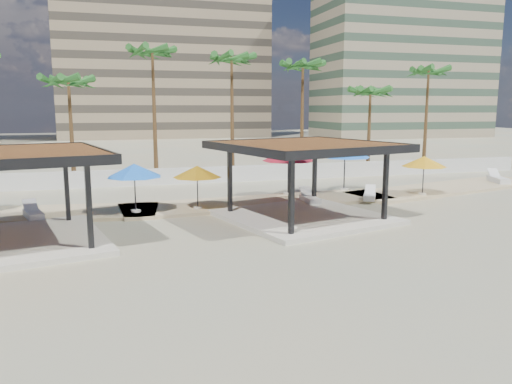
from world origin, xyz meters
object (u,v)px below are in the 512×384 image
at_px(pavilion_west, 4,190).
at_px(lounger_c, 310,199).
at_px(lounger_b, 370,196).
at_px(umbrella_c, 288,155).
at_px(lounger_d, 498,179).
at_px(lounger_a, 33,214).
at_px(pavilion_central, 305,174).

height_order(pavilion_west, lounger_c, pavilion_west).
relative_size(lounger_b, lounger_c, 0.94).
xyz_separation_m(pavilion_west, umbrella_c, (14.67, 7.25, 0.36)).
bearing_deg(umbrella_c, lounger_b, -32.83).
xyz_separation_m(pavilion_west, lounger_d, (31.20, 7.96, -1.91)).
distance_m(lounger_a, lounger_b, 18.52).
distance_m(lounger_a, lounger_d, 31.04).
bearing_deg(lounger_c, lounger_b, -87.39).
bearing_deg(pavilion_west, pavilion_central, -7.51).
bearing_deg(umbrella_c, lounger_c, -82.58).
xyz_separation_m(pavilion_central, umbrella_c, (1.31, 6.04, 0.37)).
bearing_deg(lounger_a, lounger_d, -101.11).
relative_size(lounger_c, lounger_d, 0.85).
distance_m(pavilion_central, lounger_a, 13.58).
height_order(lounger_a, lounger_d, lounger_d).
distance_m(pavilion_west, lounger_d, 32.26).
bearing_deg(pavilion_west, lounger_b, 0.84).
bearing_deg(lounger_d, lounger_c, 118.68).
distance_m(lounger_b, lounger_d, 12.80).
bearing_deg(lounger_b, pavilion_central, 152.53).
bearing_deg(pavilion_central, lounger_a, 150.66).
height_order(pavilion_central, pavilion_west, pavilion_west).
bearing_deg(lounger_a, umbrella_c, -96.74).
bearing_deg(lounger_d, lounger_b, 122.27).
distance_m(umbrella_c, lounger_d, 16.70).
bearing_deg(pavilion_west, umbrella_c, 13.60).
distance_m(pavilion_west, umbrella_c, 16.37).
bearing_deg(pavilion_central, lounger_c, 48.63).
bearing_deg(lounger_c, lounger_d, -75.36).
bearing_deg(pavilion_central, lounger_b, 16.23).
bearing_deg(lounger_a, pavilion_central, -121.80).
distance_m(pavilion_central, pavilion_west, 13.42).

